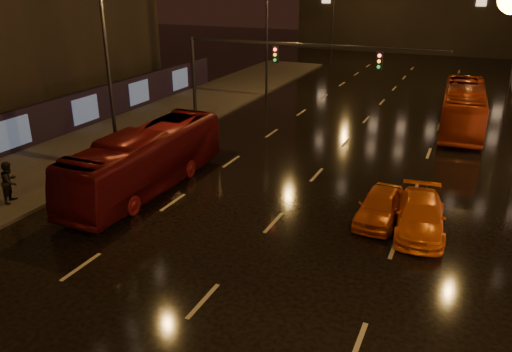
% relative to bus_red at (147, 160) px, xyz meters
% --- Properties ---
extents(ground, '(140.00, 140.00, 0.00)m').
position_rel_bus_red_xyz_m(ground, '(7.00, 9.03, -1.48)').
color(ground, black).
rests_on(ground, ground).
extents(sidewalk_left, '(7.00, 70.00, 0.15)m').
position_rel_bus_red_xyz_m(sidewalk_left, '(-6.50, 4.03, -1.40)').
color(sidewalk_left, '#38332D').
rests_on(sidewalk_left, ground).
extents(hoarding_left, '(0.30, 46.00, 2.50)m').
position_rel_bus_red_xyz_m(hoarding_left, '(-10.20, 1.03, -0.23)').
color(hoarding_left, black).
rests_on(hoarding_left, ground).
extents(traffic_signal, '(15.31, 0.32, 6.20)m').
position_rel_bus_red_xyz_m(traffic_signal, '(1.94, 9.03, 3.26)').
color(traffic_signal, black).
rests_on(traffic_signal, ground).
extents(bus_red, '(2.64, 10.65, 2.96)m').
position_rel_bus_red_xyz_m(bus_red, '(0.00, 0.00, 0.00)').
color(bus_red, '#580C0F').
rests_on(bus_red, ground).
extents(bus_curb, '(2.99, 10.92, 3.01)m').
position_rel_bus_red_xyz_m(bus_curb, '(13.37, 17.19, 0.03)').
color(bus_curb, '#962D0F').
rests_on(bus_curb, ground).
extents(taxi_near, '(1.68, 4.00, 1.35)m').
position_rel_bus_red_xyz_m(taxi_near, '(11.00, 1.03, -0.80)').
color(taxi_near, '#D55A14').
rests_on(taxi_near, ground).
extents(taxi_far, '(2.39, 4.81, 1.34)m').
position_rel_bus_red_xyz_m(taxi_far, '(12.67, 0.76, -0.81)').
color(taxi_far, orange).
rests_on(taxi_far, ground).
extents(pedestrian_b, '(1.00, 1.12, 1.90)m').
position_rel_bus_red_xyz_m(pedestrian_b, '(-4.52, -4.06, -0.38)').
color(pedestrian_b, black).
rests_on(pedestrian_b, sidewalk_left).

